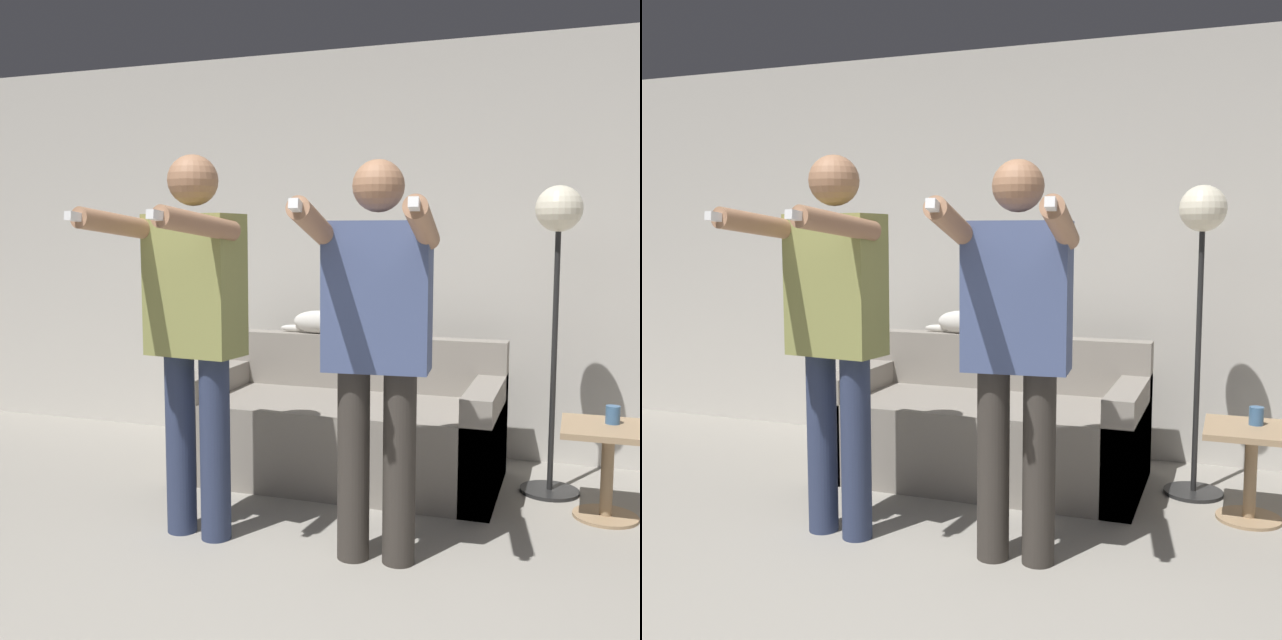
{
  "view_description": "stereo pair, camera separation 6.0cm",
  "coord_description": "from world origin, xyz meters",
  "views": [
    {
      "loc": [
        1.03,
        -1.82,
        1.39
      ],
      "look_at": [
        -0.2,
        1.7,
        0.98
      ],
      "focal_mm": 42.0,
      "sensor_mm": 36.0,
      "label": 1
    },
    {
      "loc": [
        1.08,
        -1.8,
        1.39
      ],
      "look_at": [
        -0.2,
        1.7,
        0.98
      ],
      "focal_mm": 42.0,
      "sensor_mm": 36.0,
      "label": 2
    }
  ],
  "objects": [
    {
      "name": "wall_back",
      "position": [
        0.0,
        2.94,
        1.3
      ],
      "size": [
        10.0,
        0.05,
        2.6
      ],
      "color": "beige",
      "rests_on": "ground_plane"
    },
    {
      "name": "couch",
      "position": [
        -0.23,
        2.23,
        0.28
      ],
      "size": [
        1.77,
        0.85,
        0.79
      ],
      "color": "gray",
      "rests_on": "ground_plane"
    },
    {
      "name": "person_left",
      "position": [
        -0.63,
        1.18,
        1.02
      ],
      "size": [
        0.56,
        0.72,
        1.76
      ],
      "rotation": [
        0.0,
        0.0,
        -0.13
      ],
      "color": "#2D3856",
      "rests_on": "ground_plane"
    },
    {
      "name": "person_right",
      "position": [
        0.24,
        1.17,
        1.0
      ],
      "size": [
        0.55,
        0.7,
        1.71
      ],
      "rotation": [
        0.0,
        0.0,
        0.09
      ],
      "color": "#38332D",
      "rests_on": "ground_plane"
    },
    {
      "name": "cat",
      "position": [
        -0.48,
        2.56,
        0.87
      ],
      "size": [
        0.46,
        0.13,
        0.18
      ],
      "color": "silver",
      "rests_on": "couch"
    },
    {
      "name": "floor_lamp",
      "position": [
        0.91,
        2.34,
        1.31
      ],
      "size": [
        0.32,
        0.32,
        1.66
      ],
      "color": "black",
      "rests_on": "ground_plane"
    },
    {
      "name": "side_table",
      "position": [
        1.19,
        2.04,
        0.34
      ],
      "size": [
        0.45,
        0.45,
        0.47
      ],
      "color": "#A38460",
      "rests_on": "ground_plane"
    },
    {
      "name": "cup",
      "position": [
        1.21,
        2.1,
        0.51
      ],
      "size": [
        0.07,
        0.07,
        0.09
      ],
      "color": "#3D6693",
      "rests_on": "side_table"
    }
  ]
}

